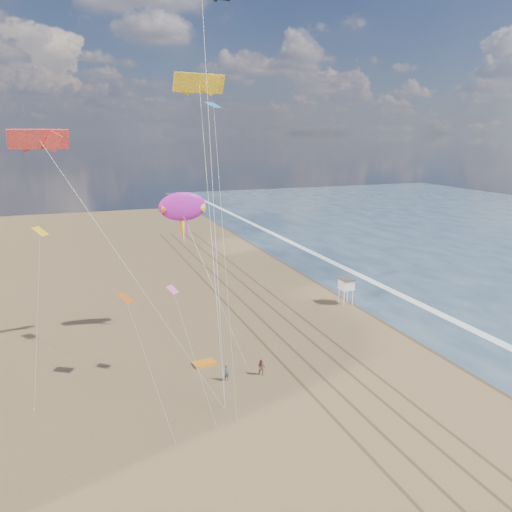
% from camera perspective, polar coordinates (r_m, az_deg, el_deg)
% --- Properties ---
extents(ground, '(260.00, 260.00, 0.00)m').
position_cam_1_polar(ground, '(37.37, 17.72, -23.53)').
color(ground, brown).
rests_on(ground, ground).
extents(wet_sand, '(260.00, 260.00, 0.00)m').
position_cam_1_polar(wet_sand, '(76.94, 10.72, -3.27)').
color(wet_sand, '#42301E').
rests_on(wet_sand, ground).
extents(foam, '(260.00, 260.00, 0.00)m').
position_cam_1_polar(foam, '(79.13, 13.33, -2.93)').
color(foam, white).
rests_on(foam, ground).
extents(tracks, '(7.68, 120.00, 0.01)m').
position_cam_1_polar(tracks, '(61.37, 2.22, -7.48)').
color(tracks, brown).
rests_on(tracks, ground).
extents(lifeguard_stand, '(1.96, 1.96, 3.53)m').
position_cam_1_polar(lifeguard_stand, '(67.71, 10.28, -3.21)').
color(lifeguard_stand, silver).
rests_on(lifeguard_stand, ground).
extents(grounded_kite, '(2.30, 1.64, 0.24)m').
position_cam_1_polar(grounded_kite, '(50.92, -5.93, -12.07)').
color(grounded_kite, orange).
rests_on(grounded_kite, ground).
extents(show_kite, '(4.87, 6.57, 18.47)m').
position_cam_1_polar(show_kite, '(55.04, -8.37, 5.57)').
color(show_kite, '#B11BAA').
rests_on(show_kite, ground).
extents(kite_flyer_a, '(0.67, 0.57, 1.55)m').
position_cam_1_polar(kite_flyer_a, '(47.47, -3.37, -13.16)').
color(kite_flyer_a, '#505966').
rests_on(kite_flyer_a, ground).
extents(kite_flyer_b, '(0.97, 0.91, 1.59)m').
position_cam_1_polar(kite_flyer_b, '(48.28, 0.64, -12.61)').
color(kite_flyer_b, '#965B4C').
rests_on(kite_flyer_b, ground).
extents(parafoils, '(18.87, 5.65, 14.01)m').
position_cam_1_polar(parafoils, '(45.99, -11.10, 21.15)').
color(parafoils, black).
rests_on(parafoils, ground).
extents(small_kites, '(17.51, 6.92, 17.61)m').
position_cam_1_polar(small_kites, '(46.51, -13.22, 3.99)').
color(small_kites, pink).
rests_on(small_kites, ground).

